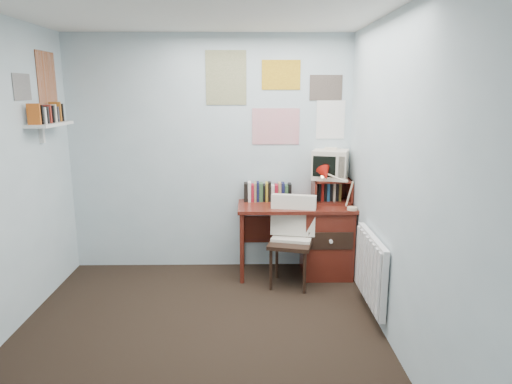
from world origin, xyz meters
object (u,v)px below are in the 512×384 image
Objects in this scene: desk_lamp at (353,192)px; desk_chair at (290,244)px; desk at (321,237)px; tv_riser at (332,191)px; radiator at (371,269)px; crt_tv at (330,163)px; wall_shelf at (50,124)px.

desk_chair is at bearing -159.80° from desk_lamp.
desk is 0.51m from tv_riser.
desk is 3.22× the size of desk_lamp.
desk_lamp is at bearing 91.61° from radiator.
desk_lamp is 0.45m from crt_tv.
crt_tv is 1.32m from radiator.
desk is 1.50× the size of radiator.
desk_chair is 2.35× the size of desk_lamp.
radiator is (0.02, -0.71, -0.53)m from desk_lamp.
wall_shelf reaches higher than crt_tv.
desk is at bearing 55.56° from desk_chair.
desk_chair is at bearing 135.55° from radiator.
tv_riser is 1.15m from radiator.
tv_riser is at bearing 42.96° from desk.
desk_chair reaches higher than desk.
desk is 0.64m from desk_lamp.
tv_riser is at bearing 56.03° from desk_chair.
crt_tv is (-0.17, 0.35, 0.23)m from desk_lamp.
desk is 1.37× the size of desk_chair.
desk_lamp is at bearing -46.46° from crt_tv.
crt_tv is 0.44× the size of radiator.
crt_tv is at bearing 128.25° from desk_lamp.
desk is 2.87m from wall_shelf.
desk_chair is 2.52m from wall_shelf.
wall_shelf is at bearing 169.11° from radiator.
wall_shelf is at bearing -163.66° from desk_chair.
desk_chair is 2.49× the size of crt_tv.
desk is 3.41× the size of crt_tv.
wall_shelf reaches higher than desk_lamp.
tv_riser is at bearing 99.28° from radiator.
crt_tv is at bearing 100.16° from radiator.
wall_shelf is (-2.69, -0.49, 0.74)m from tv_riser.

